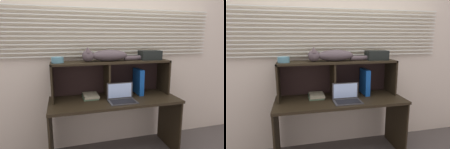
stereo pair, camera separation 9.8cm
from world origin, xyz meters
TOP-DOWN VIEW (x-y plane):
  - back_panel_with_blinds at (0.00, 0.55)m, footprint 4.40×0.08m
  - desk at (0.00, 0.22)m, footprint 1.47×0.57m
  - hutch_shelf_unit at (-0.01, 0.38)m, footprint 1.39×0.31m
  - cat at (-0.07, 0.35)m, footprint 0.71×0.16m
  - laptop at (0.05, 0.13)m, footprint 0.30×0.21m
  - binder_upright at (0.34, 0.35)m, footprint 0.06×0.23m
  - book_stack at (-0.27, 0.34)m, footprint 0.18×0.25m
  - small_basket at (-0.61, 0.35)m, footprint 0.13×0.13m
  - storage_box at (0.48, 0.35)m, footprint 0.26×0.16m

SIDE VIEW (x-z plane):
  - desk at x=0.00m, z-range 0.22..0.93m
  - book_stack at x=-0.27m, z-range 0.71..0.75m
  - laptop at x=0.05m, z-range 0.65..0.85m
  - binder_upright at x=0.34m, z-range 0.71..1.02m
  - hutch_shelf_unit at x=-0.01m, z-range 0.79..1.22m
  - small_basket at x=-0.61m, z-range 1.13..1.19m
  - storage_box at x=0.48m, z-range 1.13..1.24m
  - cat at x=-0.07m, z-range 1.12..1.28m
  - back_panel_with_blinds at x=0.00m, z-range 0.00..2.50m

